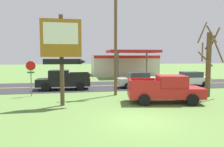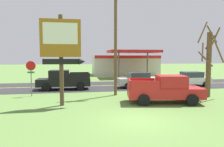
{
  "view_description": "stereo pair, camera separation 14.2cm",
  "coord_description": "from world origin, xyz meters",
  "px_view_note": "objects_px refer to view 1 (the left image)",
  "views": [
    {
      "loc": [
        -3.15,
        -9.76,
        3.22
      ],
      "look_at": [
        0.0,
        8.0,
        1.8
      ],
      "focal_mm": 32.43,
      "sensor_mm": 36.0,
      "label": 1
    },
    {
      "loc": [
        -3.01,
        -9.78,
        3.22
      ],
      "look_at": [
        0.0,
        8.0,
        1.8
      ],
      "focal_mm": 32.43,
      "sensor_mm": 36.0,
      "label": 2
    }
  ],
  "objects_px": {
    "pickup_black_on_road": "(63,80)",
    "car_silver_far_lane": "(137,80)",
    "gas_station": "(124,64)",
    "stop_sign": "(31,72)",
    "pickup_red_parked_on_lawn": "(166,89)",
    "utility_pole": "(116,35)",
    "car_white_near_lane": "(190,79)",
    "motel_sign": "(62,46)",
    "bare_tree": "(209,61)"
  },
  "relations": [
    {
      "from": "stop_sign",
      "to": "pickup_black_on_road",
      "type": "bearing_deg",
      "value": 53.07
    },
    {
      "from": "gas_station",
      "to": "car_silver_far_lane",
      "type": "distance_m",
      "value": 16.71
    },
    {
      "from": "bare_tree",
      "to": "pickup_red_parked_on_lawn",
      "type": "xyz_separation_m",
      "value": [
        -4.4,
        -1.5,
        -1.96
      ]
    },
    {
      "from": "motel_sign",
      "to": "car_white_near_lane",
      "type": "xyz_separation_m",
      "value": [
        13.51,
        7.09,
        -3.12
      ]
    },
    {
      "from": "bare_tree",
      "to": "car_white_near_lane",
      "type": "xyz_separation_m",
      "value": [
        1.96,
        5.85,
        -2.1
      ]
    },
    {
      "from": "motel_sign",
      "to": "gas_station",
      "type": "bearing_deg",
      "value": 67.32
    },
    {
      "from": "bare_tree",
      "to": "gas_station",
      "type": "relative_size",
      "value": 0.52
    },
    {
      "from": "utility_pole",
      "to": "car_white_near_lane",
      "type": "relative_size",
      "value": 2.27
    },
    {
      "from": "bare_tree",
      "to": "car_white_near_lane",
      "type": "bearing_deg",
      "value": 71.49
    },
    {
      "from": "stop_sign",
      "to": "pickup_red_parked_on_lawn",
      "type": "relative_size",
      "value": 0.54
    },
    {
      "from": "car_silver_far_lane",
      "to": "gas_station",
      "type": "bearing_deg",
      "value": 81.32
    },
    {
      "from": "bare_tree",
      "to": "stop_sign",
      "type": "bearing_deg",
      "value": 169.43
    },
    {
      "from": "pickup_black_on_road",
      "to": "car_silver_far_lane",
      "type": "height_order",
      "value": "pickup_black_on_road"
    },
    {
      "from": "bare_tree",
      "to": "car_silver_far_lane",
      "type": "xyz_separation_m",
      "value": [
        -4.21,
        5.85,
        -2.1
      ]
    },
    {
      "from": "utility_pole",
      "to": "bare_tree",
      "type": "distance_m",
      "value": 7.93
    },
    {
      "from": "bare_tree",
      "to": "car_white_near_lane",
      "type": "height_order",
      "value": "bare_tree"
    },
    {
      "from": "gas_station",
      "to": "pickup_black_on_road",
      "type": "distance_m",
      "value": 19.45
    },
    {
      "from": "stop_sign",
      "to": "gas_station",
      "type": "relative_size",
      "value": 0.25
    },
    {
      "from": "gas_station",
      "to": "car_white_near_lane",
      "type": "distance_m",
      "value": 16.92
    },
    {
      "from": "motel_sign",
      "to": "car_white_near_lane",
      "type": "height_order",
      "value": "motel_sign"
    },
    {
      "from": "motel_sign",
      "to": "car_white_near_lane",
      "type": "distance_m",
      "value": 15.57
    },
    {
      "from": "pickup_red_parked_on_lawn",
      "to": "pickup_black_on_road",
      "type": "bearing_deg",
      "value": 135.91
    },
    {
      "from": "stop_sign",
      "to": "car_silver_far_lane",
      "type": "relative_size",
      "value": 0.7
    },
    {
      "from": "pickup_black_on_road",
      "to": "bare_tree",
      "type": "bearing_deg",
      "value": -26.01
    },
    {
      "from": "pickup_black_on_road",
      "to": "car_white_near_lane",
      "type": "bearing_deg",
      "value": 0.0
    },
    {
      "from": "stop_sign",
      "to": "pickup_red_parked_on_lawn",
      "type": "xyz_separation_m",
      "value": [
        9.97,
        -4.19,
        -1.06
      ]
    },
    {
      "from": "bare_tree",
      "to": "gas_station",
      "type": "xyz_separation_m",
      "value": [
        -1.7,
        22.33,
        -0.98
      ]
    },
    {
      "from": "gas_station",
      "to": "pickup_black_on_road",
      "type": "height_order",
      "value": "gas_station"
    },
    {
      "from": "utility_pole",
      "to": "bare_tree",
      "type": "bearing_deg",
      "value": -15.21
    },
    {
      "from": "car_white_near_lane",
      "to": "car_silver_far_lane",
      "type": "xyz_separation_m",
      "value": [
        -6.17,
        0.0,
        0.0
      ]
    },
    {
      "from": "pickup_red_parked_on_lawn",
      "to": "pickup_black_on_road",
      "type": "relative_size",
      "value": 1.05
    },
    {
      "from": "bare_tree",
      "to": "utility_pole",
      "type": "bearing_deg",
      "value": 164.79
    },
    {
      "from": "stop_sign",
      "to": "car_white_near_lane",
      "type": "distance_m",
      "value": 16.68
    },
    {
      "from": "motel_sign",
      "to": "pickup_red_parked_on_lawn",
      "type": "bearing_deg",
      "value": -2.1
    },
    {
      "from": "car_white_near_lane",
      "to": "motel_sign",
      "type": "bearing_deg",
      "value": -152.3
    },
    {
      "from": "car_silver_far_lane",
      "to": "pickup_black_on_road",
      "type": "bearing_deg",
      "value": -180.0
    },
    {
      "from": "gas_station",
      "to": "pickup_red_parked_on_lawn",
      "type": "relative_size",
      "value": 2.2
    },
    {
      "from": "stop_sign",
      "to": "bare_tree",
      "type": "xyz_separation_m",
      "value": [
        14.37,
        -2.68,
        0.9
      ]
    },
    {
      "from": "gas_station",
      "to": "car_silver_far_lane",
      "type": "bearing_deg",
      "value": -98.68
    },
    {
      "from": "gas_station",
      "to": "utility_pole",
      "type": "bearing_deg",
      "value": -105.56
    },
    {
      "from": "gas_station",
      "to": "pickup_red_parked_on_lawn",
      "type": "height_order",
      "value": "gas_station"
    },
    {
      "from": "motel_sign",
      "to": "car_silver_far_lane",
      "type": "distance_m",
      "value": 10.67
    },
    {
      "from": "bare_tree",
      "to": "car_white_near_lane",
      "type": "distance_m",
      "value": 6.52
    },
    {
      "from": "utility_pole",
      "to": "car_white_near_lane",
      "type": "xyz_separation_m",
      "value": [
        9.32,
        3.85,
        -4.26
      ]
    },
    {
      "from": "utility_pole",
      "to": "motel_sign",
      "type": "bearing_deg",
      "value": -142.29
    },
    {
      "from": "pickup_red_parked_on_lawn",
      "to": "car_silver_far_lane",
      "type": "xyz_separation_m",
      "value": [
        0.19,
        7.35,
        -0.13
      ]
    },
    {
      "from": "stop_sign",
      "to": "car_silver_far_lane",
      "type": "height_order",
      "value": "stop_sign"
    },
    {
      "from": "pickup_red_parked_on_lawn",
      "to": "car_silver_far_lane",
      "type": "height_order",
      "value": "pickup_red_parked_on_lawn"
    },
    {
      "from": "pickup_black_on_road",
      "to": "car_silver_far_lane",
      "type": "distance_m",
      "value": 7.78
    },
    {
      "from": "bare_tree",
      "to": "car_silver_far_lane",
      "type": "distance_m",
      "value": 7.51
    }
  ]
}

